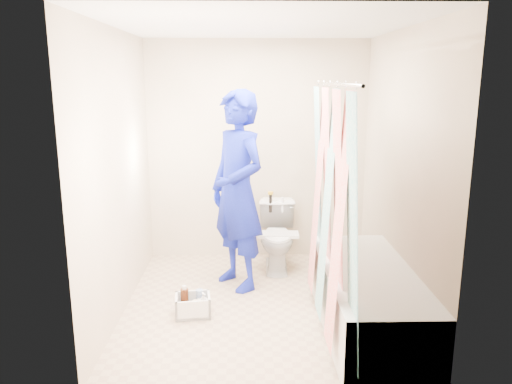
{
  "coord_description": "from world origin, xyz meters",
  "views": [
    {
      "loc": [
        -0.12,
        -4.15,
        2.0
      ],
      "look_at": [
        -0.03,
        0.41,
        0.95
      ],
      "focal_mm": 35.0,
      "sensor_mm": 36.0,
      "label": 1
    }
  ],
  "objects_px": {
    "cleaning_caddy": "(194,306)",
    "bathtub": "(367,296)",
    "toilet": "(278,237)",
    "plumber": "(238,191)"
  },
  "relations": [
    {
      "from": "plumber",
      "to": "cleaning_caddy",
      "type": "relative_size",
      "value": 5.89
    },
    {
      "from": "plumber",
      "to": "cleaning_caddy",
      "type": "height_order",
      "value": "plumber"
    },
    {
      "from": "plumber",
      "to": "cleaning_caddy",
      "type": "distance_m",
      "value": 1.14
    },
    {
      "from": "bathtub",
      "to": "toilet",
      "type": "xyz_separation_m",
      "value": [
        -0.64,
        1.31,
        0.08
      ]
    },
    {
      "from": "toilet",
      "to": "bathtub",
      "type": "bearing_deg",
      "value": -61.87
    },
    {
      "from": "bathtub",
      "to": "cleaning_caddy",
      "type": "relative_size",
      "value": 5.44
    },
    {
      "from": "bathtub",
      "to": "toilet",
      "type": "height_order",
      "value": "toilet"
    },
    {
      "from": "cleaning_caddy",
      "to": "bathtub",
      "type": "bearing_deg",
      "value": -15.9
    },
    {
      "from": "bathtub",
      "to": "cleaning_caddy",
      "type": "bearing_deg",
      "value": 170.78
    },
    {
      "from": "cleaning_caddy",
      "to": "toilet",
      "type": "bearing_deg",
      "value": 47.35
    }
  ]
}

